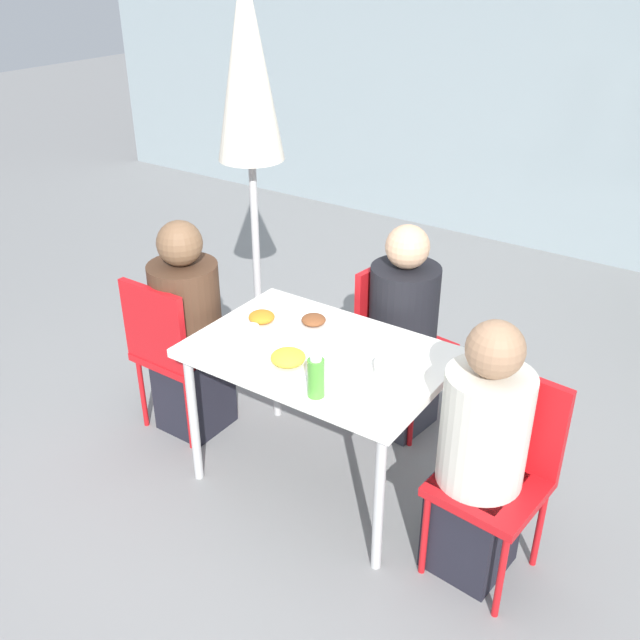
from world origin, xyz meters
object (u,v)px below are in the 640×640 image
object	(u,v)px
closed_umbrella	(248,80)
bottle	(316,377)
person_right	(480,460)
chair_far	(395,331)
drinking_cup	(251,335)
chair_left	(172,345)
person_far	(402,337)
chair_right	(501,461)
salad_bowl	(398,368)
person_left	(189,335)

from	to	relation	value
closed_umbrella	bottle	xyz separation A→B (m)	(1.15, -1.05, -0.87)
person_right	bottle	xyz separation A→B (m)	(-0.63, -0.22, 0.28)
chair_far	bottle	distance (m)	1.06
bottle	person_right	bearing A→B (deg)	19.58
drinking_cup	chair_left	bearing A→B (deg)	174.53
chair_far	drinking_cup	bearing A→B (deg)	-12.26
person_far	closed_umbrella	world-z (taller)	closed_umbrella
chair_right	person_right	world-z (taller)	person_right
chair_left	bottle	world-z (taller)	bottle
person_right	chair_far	distance (m)	1.11
closed_umbrella	chair_far	bearing A→B (deg)	-3.46
chair_left	salad_bowl	size ratio (longest dim) A/B	4.42
chair_left	bottle	bearing A→B (deg)	-11.94
person_left	chair_right	bearing A→B (deg)	-0.05
drinking_cup	bottle	bearing A→B (deg)	-20.08
person_right	salad_bowl	xyz separation A→B (m)	(-0.43, 0.10, 0.22)
chair_right	salad_bowl	world-z (taller)	chair_right
drinking_cup	chair_far	bearing A→B (deg)	70.29
drinking_cup	salad_bowl	world-z (taller)	drinking_cup
person_far	chair_right	bearing A→B (deg)	58.57
chair_right	drinking_cup	distance (m)	1.19
chair_right	person_right	bearing A→B (deg)	57.98
chair_right	salad_bowl	size ratio (longest dim) A/B	4.42
closed_umbrella	bottle	world-z (taller)	closed_umbrella
bottle	drinking_cup	xyz separation A→B (m)	(-0.47, 0.17, -0.04)
chair_right	chair_far	xyz separation A→B (m)	(-0.86, 0.70, 0.00)
person_left	chair_far	distance (m)	1.07
chair_left	person_right	world-z (taller)	person_right
chair_right	chair_far	world-z (taller)	same
drinking_cup	closed_umbrella	bearing A→B (deg)	127.72
chair_right	closed_umbrella	xyz separation A→B (m)	(-1.84, 0.76, 1.18)
chair_far	person_left	bearing A→B (deg)	-42.74
chair_far	drinking_cup	size ratio (longest dim) A/B	9.69
chair_left	person_left	size ratio (longest dim) A/B	0.75
bottle	chair_right	bearing A→B (deg)	23.50
person_left	salad_bowl	distance (m)	1.21
person_right	person_far	xyz separation A→B (m)	(-0.73, 0.71, -0.01)
person_right	chair_far	size ratio (longest dim) A/B	1.32
chair_left	salad_bowl	distance (m)	1.27
chair_left	person_right	size ratio (longest dim) A/B	0.76
person_right	closed_umbrella	size ratio (longest dim) A/B	0.50
chair_right	salad_bowl	xyz separation A→B (m)	(-0.49, 0.03, 0.25)
chair_left	salad_bowl	world-z (taller)	chair_left
person_far	bottle	world-z (taller)	person_far
drinking_cup	salad_bowl	xyz separation A→B (m)	(0.67, 0.15, -0.02)
person_left	closed_umbrella	world-z (taller)	closed_umbrella
chair_left	drinking_cup	bearing A→B (deg)	-5.18
chair_far	person_far	xyz separation A→B (m)	(0.07, -0.06, 0.02)
person_far	salad_bowl	world-z (taller)	person_far
chair_right	person_far	world-z (taller)	person_far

